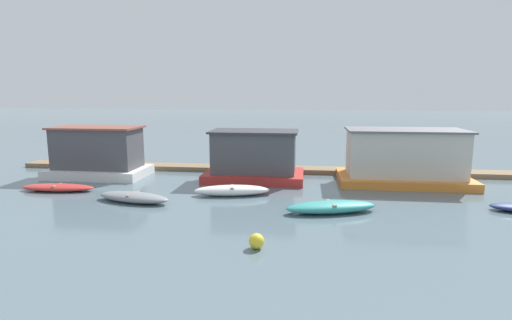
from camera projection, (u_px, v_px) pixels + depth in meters
name	position (u px, v px, depth m)	size (l,w,h in m)	color
ground_plane	(258.00, 180.00, 24.27)	(200.00, 200.00, 0.00)	slate
dock_walkway	(263.00, 169.00, 26.96)	(33.80, 1.57, 0.30)	#846B4C
houseboat_white	(98.00, 154.00, 25.12)	(5.98, 3.41, 3.15)	white
houseboat_red	(254.00, 157.00, 24.04)	(5.90, 3.70, 3.02)	red
houseboat_orange	(404.00, 158.00, 23.20)	(7.41, 4.09, 3.17)	orange
dinghy_red	(58.00, 187.00, 21.53)	(4.03, 1.33, 0.38)	red
dinghy_grey	(134.00, 197.00, 19.36)	(3.98, 1.97, 0.47)	gray
dinghy_white	(232.00, 190.00, 20.58)	(4.03, 1.80, 0.54)	white
dinghy_teal	(331.00, 207.00, 17.65)	(4.28, 2.34, 0.51)	teal
buoy_yellow	(256.00, 241.00, 13.56)	(0.53, 0.53, 0.53)	yellow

